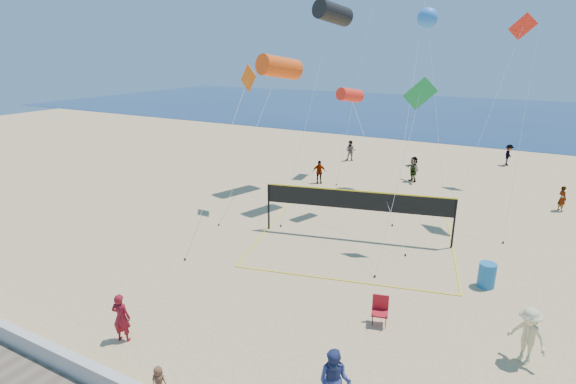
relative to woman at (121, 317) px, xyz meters
The scene contains 21 objects.
ground 3.53m from the woman, 20.10° to the left, with size 120.00×120.00×0.00m, color tan.
ocean 63.27m from the woman, 87.08° to the left, with size 140.00×50.00×0.03m, color navy.
woman is the anchor object (origin of this frame).
toddler 3.79m from the woman, 27.86° to the right, with size 0.42×0.28×0.87m, color brown.
bystander_a 7.23m from the woman, ahead, with size 0.89×0.70×1.84m, color navy.
bystander_b 12.58m from the woman, 23.63° to the left, with size 1.18×0.68×1.83m, color beige.
far_person_0 19.61m from the woman, 95.79° to the left, with size 0.96×0.40×1.64m, color gray.
far_person_1 23.46m from the woman, 80.79° to the left, with size 1.69×0.54×1.82m, color gray.
far_person_2 24.70m from the woman, 58.42° to the left, with size 0.55×0.36×1.52m, color gray.
far_person_3 27.02m from the woman, 95.17° to the left, with size 0.84×0.66×1.74m, color gray.
far_person_4 32.95m from the woman, 73.30° to the left, with size 1.12×0.64×1.73m, color gray.
camp_chair 8.59m from the woman, 34.76° to the left, with size 0.67×0.78×1.14m.
trash_barrel 13.74m from the woman, 43.14° to the left, with size 0.67×0.67×1.00m, color #1A67AA.
volleyball_net 12.16m from the woman, 72.09° to the left, with size 11.22×11.11×2.50m.
kite_0 19.09m from the woman, 102.63° to the left, with size 2.16×9.45×8.86m.
kite_1 18.72m from the woman, 88.73° to the left, with size 1.65×6.08×11.64m.
kite_2 15.94m from the woman, 82.50° to the left, with size 5.19×5.00×7.19m.
kite_3 14.27m from the woman, 104.75° to the left, with size 1.98×7.79×8.37m.
kite_4 14.29m from the woman, 61.08° to the left, with size 1.44×3.81×7.98m.
kite_7 23.51m from the woman, 78.22° to the left, with size 3.45×3.97×11.48m.
kite_9 28.31m from the woman, 69.88° to the left, with size 2.94×5.74×11.33m.
Camera 1 is at (7.47, -9.63, 9.05)m, focal length 28.00 mm.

